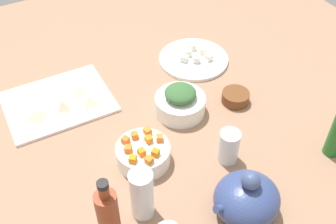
{
  "coord_description": "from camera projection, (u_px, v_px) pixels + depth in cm",
  "views": [
    {
      "loc": [
        42.43,
        76.03,
        91.67
      ],
      "look_at": [
        0.0,
        0.0,
        8.0
      ],
      "focal_mm": 44.33,
      "sensor_mm": 36.0,
      "label": 1
    }
  ],
  "objects": [
    {
      "name": "tofu_cube_5",
      "position": [
        209.0,
        57.0,
        1.44
      ],
      "size": [
        2.29,
        2.29,
        2.2
      ],
      "primitive_type": "cube",
      "rotation": [
        0.0,
        0.0,
        1.61
      ],
      "color": "white",
      "rests_on": "plate_tofu"
    },
    {
      "name": "bowl_greens",
      "position": [
        180.0,
        105.0,
        1.26
      ],
      "size": [
        15.41,
        15.41,
        5.72
      ],
      "primitive_type": "cylinder",
      "color": "white",
      "rests_on": "tabletop"
    },
    {
      "name": "carrot_cube_8",
      "position": [
        133.0,
        159.0,
        1.06
      ],
      "size": [
        2.54,
        2.54,
        1.8
      ],
      "primitive_type": "cube",
      "rotation": [
        0.0,
        0.0,
        0.85
      ],
      "color": "orange",
      "rests_on": "bowl_carrots"
    },
    {
      "name": "drinking_glass_1",
      "position": [
        229.0,
        147.0,
        1.11
      ],
      "size": [
        5.65,
        5.65,
        9.96
      ],
      "primitive_type": "cylinder",
      "color": "white",
      "rests_on": "tabletop"
    },
    {
      "name": "tofu_cube_4",
      "position": [
        184.0,
        58.0,
        1.44
      ],
      "size": [
        3.1,
        3.1,
        2.2
      ],
      "primitive_type": "cube",
      "rotation": [
        0.0,
        0.0,
        2.28
      ],
      "color": "white",
      "rests_on": "plate_tofu"
    },
    {
      "name": "carrot_cube_3",
      "position": [
        156.0,
        153.0,
        1.08
      ],
      "size": [
        2.5,
        2.5,
        1.8
      ],
      "primitive_type": "cube",
      "rotation": [
        0.0,
        0.0,
        0.6
      ],
      "color": "orange",
      "rests_on": "bowl_carrots"
    },
    {
      "name": "plate_tofu",
      "position": [
        194.0,
        59.0,
        1.47
      ],
      "size": [
        24.41,
        24.41,
        1.2
      ],
      "primitive_type": "cylinder",
      "color": "white",
      "rests_on": "tabletop"
    },
    {
      "name": "dumpling_2",
      "position": [
        77.0,
        92.0,
        1.31
      ],
      "size": [
        5.31,
        5.41,
        2.59
      ],
      "primitive_type": "pyramid",
      "rotation": [
        0.0,
        0.0,
        1.43
      ],
      "color": "beige",
      "rests_on": "cutting_board"
    },
    {
      "name": "tabletop",
      "position": [
        168.0,
        127.0,
        1.25
      ],
      "size": [
        190.0,
        190.0,
        3.0
      ],
      "primitive_type": "cube",
      "color": "#9C7258",
      "rests_on": "ground"
    },
    {
      "name": "bowl_small_side",
      "position": [
        235.0,
        97.0,
        1.3
      ],
      "size": [
        8.64,
        8.64,
        3.49
      ],
      "primitive_type": "cylinder",
      "color": "brown",
      "rests_on": "tabletop"
    },
    {
      "name": "tofu_cube_3",
      "position": [
        193.0,
        47.0,
        1.49
      ],
      "size": [
        2.52,
        2.52,
        2.2
      ],
      "primitive_type": "cube",
      "rotation": [
        0.0,
        0.0,
        2.98
      ],
      "color": "#EDE7CE",
      "rests_on": "plate_tofu"
    },
    {
      "name": "dumpling_3",
      "position": [
        89.0,
        100.0,
        1.29
      ],
      "size": [
        7.31,
        7.23,
        2.52
      ],
      "primitive_type": "pyramid",
      "rotation": [
        0.0,
        0.0,
        5.61
      ],
      "color": "beige",
      "rests_on": "cutting_board"
    },
    {
      "name": "chopped_greens_mound",
      "position": [
        180.0,
        93.0,
        1.23
      ],
      "size": [
        10.04,
        10.12,
        3.63
      ],
      "primitive_type": "ellipsoid",
      "rotation": [
        0.0,
        0.0,
        1.63
      ],
      "color": "#386233",
      "rests_on": "bowl_greens"
    },
    {
      "name": "carrot_cube_6",
      "position": [
        160.0,
        138.0,
        1.12
      ],
      "size": [
        2.41,
        2.41,
        1.8
      ],
      "primitive_type": "cube",
      "rotation": [
        0.0,
        0.0,
        1.11
      ],
      "color": "orange",
      "rests_on": "bowl_carrots"
    },
    {
      "name": "dumpling_0",
      "position": [
        63.0,
        105.0,
        1.27
      ],
      "size": [
        5.39,
        5.71,
        2.95
      ],
      "primitive_type": "pyramid",
      "rotation": [
        0.0,
        0.0,
        5.08
      ],
      "color": "beige",
      "rests_on": "cutting_board"
    },
    {
      "name": "carrot_cube_7",
      "position": [
        149.0,
        139.0,
        1.11
      ],
      "size": [
        1.8,
        1.8,
        1.8
      ],
      "primitive_type": "cube",
      "rotation": [
        0.0,
        0.0,
        1.57
      ],
      "color": "orange",
      "rests_on": "bowl_carrots"
    },
    {
      "name": "drinking_glass_0",
      "position": [
        142.0,
        194.0,
        0.97
      ],
      "size": [
        5.74,
        5.74,
        14.6
      ],
      "primitive_type": "cylinder",
      "color": "white",
      "rests_on": "tabletop"
    },
    {
      "name": "tofu_cube_2",
      "position": [
        196.0,
        59.0,
        1.44
      ],
      "size": [
        3.01,
        3.01,
        2.2
      ],
      "primitive_type": "cube",
      "rotation": [
        0.0,
        0.0,
        1.04
      ],
      "color": "white",
      "rests_on": "plate_tofu"
    },
    {
      "name": "carrot_cube_9",
      "position": [
        126.0,
        140.0,
        1.11
      ],
      "size": [
        2.39,
        2.39,
        1.8
      ],
      "primitive_type": "cube",
      "rotation": [
        0.0,
        0.0,
        2.01
      ],
      "color": "orange",
      "rests_on": "bowl_carrots"
    },
    {
      "name": "carrot_cube_4",
      "position": [
        135.0,
        135.0,
        1.12
      ],
      "size": [
        2.16,
        2.16,
        1.8
      ],
      "primitive_type": "cube",
      "rotation": [
        0.0,
        0.0,
        2.91
      ],
      "color": "orange",
      "rests_on": "bowl_carrots"
    },
    {
      "name": "tofu_cube_1",
      "position": [
        203.0,
        51.0,
        1.47
      ],
      "size": [
        3.1,
        3.1,
        2.2
      ],
      "primitive_type": "cube",
      "rotation": [
        0.0,
        0.0,
        2.45
      ],
      "color": "white",
      "rests_on": "plate_tofu"
    },
    {
      "name": "cutting_board",
      "position": [
        58.0,
        102.0,
        1.31
      ],
      "size": [
        32.81,
        26.05,
        1.0
      ],
      "primitive_type": "cube",
      "rotation": [
        0.0,
        0.0,
        -0.02
      ],
      "color": "white",
      "rests_on": "tabletop"
    },
    {
      "name": "teapot",
      "position": [
        247.0,
        199.0,
        0.98
      ],
      "size": [
        17.61,
        15.48,
        15.11
      ],
      "color": "#35457B",
      "rests_on": "tabletop"
    },
    {
      "name": "carrot_cube_2",
      "position": [
        142.0,
        152.0,
        1.08
      ],
      "size": [
        1.85,
        1.85,
        1.8
      ],
      "primitive_type": "cube",
      "rotation": [
        0.0,
        0.0,
        1.6
      ],
      "color": "orange",
      "rests_on": "bowl_carrots"
    },
    {
      "name": "carrot_cube_0",
      "position": [
        148.0,
        131.0,
        1.13
      ],
      "size": [
        1.98,
        1.98,
        1.8
      ],
      "primitive_type": "cube",
      "rotation": [
        0.0,
        0.0,
        0.11
      ],
      "color": "orange",
      "rests_on": "bowl_carrots"
    },
    {
      "name": "bowl_carrots",
      "position": [
        143.0,
        154.0,
        1.12
      ],
      "size": [
        14.77,
        14.77,
        5.41
      ],
      "primitive_type": "cylinder",
      "color": "white",
      "rests_on": "tabletop"
    },
    {
      "name": "dumpling_1",
      "position": [
        37.0,
        114.0,
        1.24
      ],
      "size": [
        5.68,
        6.01,
        2.82
      ],
      "primitive_type": "pyramid",
      "rotation": [
        0.0,
        0.0,
        1.65
      ],
      "color": "beige",
      "rests_on": "cutting_board"
    },
    {
      "name": "carrot_cube_5",
      "position": [
        149.0,
        160.0,
        1.06
      ],
      "size": [
        2.34,
        2.34,
        1.8
      ],
      "primitive_type": "cube",
      "rotation": [
        0.0,
        0.0,
        1.95
      ],
      "color": "orange",
      "rests_on": "bowl_carrots"
    },
    {
      "name": "carrot_cube_1",
      "position": [
        128.0,
        149.0,
        1.09
      ],
      "size": [
        2.52,
        2.52,
        1.8
      ],
      "primitive_type": "cube",
      "rotation": [
        0.0,
        0.0,
        2.5
      ],
      "color": "orange",
      "rests_on": "bowl_carrots"
    },
    {
      "name": "tofu_cube_0",
      "position": [
        188.0,
        53.0,
        1.46
      ],
      "size": [
        2.9,
        2.9,
        2.2
      ],
      "primitive_type": "cube",
      "rotation": [
        0.0,
        0.0,
        1.15
      ],
      "color": "#EAE9CC",
      "rests_on": "plate_tofu"
    },
    {
      "name": "bottle_0",
      "position": [
        110.0,
        224.0,
        0.88
      ],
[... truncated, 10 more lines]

